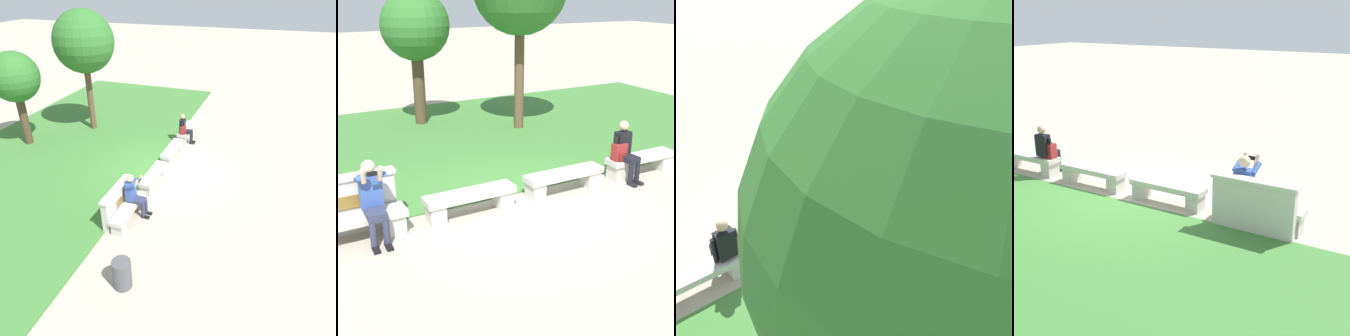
% 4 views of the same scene
% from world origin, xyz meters
% --- Properties ---
extents(ground_plane, '(80.00, 80.00, 0.00)m').
position_xyz_m(ground_plane, '(0.00, 0.00, 0.00)').
color(ground_plane, '#A89E8C').
extents(grass_strip, '(19.76, 8.00, 0.03)m').
position_xyz_m(grass_strip, '(0.00, 4.38, 0.01)').
color(grass_strip, '#3D7533').
rests_on(grass_strip, ground).
extents(bench_main, '(1.68, 0.40, 0.45)m').
position_xyz_m(bench_main, '(-3.04, 0.00, 0.29)').
color(bench_main, beige).
rests_on(bench_main, ground).
extents(bench_near, '(1.68, 0.40, 0.45)m').
position_xyz_m(bench_near, '(-1.01, 0.00, 0.29)').
color(bench_near, beige).
rests_on(bench_near, ground).
extents(bench_mid, '(1.68, 0.40, 0.45)m').
position_xyz_m(bench_mid, '(1.01, 0.00, 0.29)').
color(bench_mid, beige).
rests_on(bench_mid, ground).
extents(bench_far, '(1.68, 0.40, 0.45)m').
position_xyz_m(bench_far, '(3.04, 0.00, 0.29)').
color(bench_far, beige).
rests_on(bench_far, ground).
extents(backrest_wall_with_plaque, '(1.61, 0.24, 1.01)m').
position_xyz_m(backrest_wall_with_plaque, '(-3.04, 0.34, 0.52)').
color(backrest_wall_with_plaque, beige).
rests_on(backrest_wall_with_plaque, ground).
extents(person_photographer, '(0.48, 0.73, 1.32)m').
position_xyz_m(person_photographer, '(-2.72, -0.08, 0.74)').
color(person_photographer, black).
rests_on(person_photographer, ground).
extents(person_distant, '(0.48, 0.68, 1.26)m').
position_xyz_m(person_distant, '(2.51, -0.07, 0.67)').
color(person_distant, black).
rests_on(person_distant, ground).
extents(backpack, '(0.28, 0.24, 0.43)m').
position_xyz_m(backpack, '(2.37, -0.04, 0.63)').
color(backpack, maroon).
rests_on(backpack, bench_far).
extents(tree_behind_wall, '(2.55, 2.55, 5.15)m').
position_xyz_m(tree_behind_wall, '(2.56, 4.41, 3.84)').
color(tree_behind_wall, brown).
rests_on(tree_behind_wall, ground).
extents(tree_left_background, '(1.95, 1.95, 3.82)m').
position_xyz_m(tree_left_background, '(0.23, 6.21, 2.78)').
color(tree_left_background, '#4C3826').
rests_on(tree_left_background, ground).
extents(trash_bin, '(0.44, 0.44, 0.75)m').
position_xyz_m(trash_bin, '(-5.29, -0.89, 0.38)').
color(trash_bin, '#4C4C51').
rests_on(trash_bin, ground).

